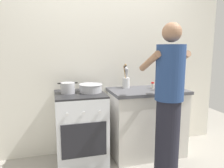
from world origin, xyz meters
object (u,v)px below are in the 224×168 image
(stove_range, at_px, (81,128))
(spice_bottle, at_px, (153,85))
(person, at_px, (168,103))
(utensil_crock, at_px, (126,81))
(mixing_bowl, at_px, (91,88))
(oil_bottle, at_px, (165,81))
(pot, at_px, (68,88))

(stove_range, xyz_separation_m, spice_bottle, (0.99, 0.05, 0.49))
(stove_range, bearing_deg, person, -34.34)
(utensil_crock, xyz_separation_m, person, (0.21, -0.78, -0.14))
(stove_range, height_order, person, person)
(stove_range, height_order, spice_bottle, spice_bottle)
(mixing_bowl, height_order, oil_bottle, oil_bottle)
(person, bearing_deg, stove_range, 145.66)
(stove_range, relative_size, oil_bottle, 3.34)
(utensil_crock, bearing_deg, stove_range, -164.15)
(spice_bottle, distance_m, oil_bottle, 0.19)
(mixing_bowl, bearing_deg, person, -40.57)
(pot, xyz_separation_m, oil_bottle, (1.24, -0.12, 0.05))
(utensil_crock, bearing_deg, spice_bottle, -22.72)
(mixing_bowl, distance_m, spice_bottle, 0.85)
(stove_range, bearing_deg, mixing_bowl, 12.31)
(mixing_bowl, relative_size, oil_bottle, 1.09)
(spice_bottle, relative_size, person, 0.05)
(mixing_bowl, bearing_deg, utensil_crock, 16.79)
(utensil_crock, relative_size, spice_bottle, 3.85)
(spice_bottle, bearing_deg, utensil_crock, 157.28)
(spice_bottle, bearing_deg, pot, -179.13)
(spice_bottle, relative_size, oil_bottle, 0.32)
(mixing_bowl, relative_size, utensil_crock, 0.88)
(stove_range, relative_size, pot, 3.80)
(stove_range, relative_size, person, 0.53)
(pot, relative_size, spice_bottle, 2.72)
(stove_range, height_order, pot, pot)
(utensil_crock, relative_size, oil_bottle, 1.24)
(stove_range, distance_m, mixing_bowl, 0.53)
(stove_range, distance_m, person, 1.13)
(mixing_bowl, distance_m, oil_bottle, 0.97)
(utensil_crock, height_order, spice_bottle, utensil_crock)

